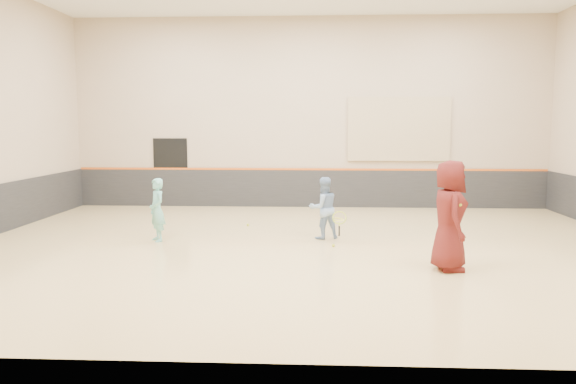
{
  "coord_description": "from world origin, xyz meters",
  "views": [
    {
      "loc": [
        0.21,
        -11.92,
        2.63
      ],
      "look_at": [
        -0.41,
        0.4,
        1.15
      ],
      "focal_mm": 35.0,
      "sensor_mm": 36.0,
      "label": 1
    }
  ],
  "objects_px": {
    "girl": "(157,210)",
    "spare_racket": "(338,217)",
    "young_man": "(449,216)",
    "instructor": "(323,208)"
  },
  "relations": [
    {
      "from": "young_man",
      "to": "spare_racket",
      "type": "bearing_deg",
      "value": 17.89
    },
    {
      "from": "girl",
      "to": "young_man",
      "type": "xyz_separation_m",
      "value": [
        6.01,
        -2.26,
        0.28
      ]
    },
    {
      "from": "instructor",
      "to": "young_man",
      "type": "relative_size",
      "value": 0.72
    },
    {
      "from": "young_man",
      "to": "spare_racket",
      "type": "xyz_separation_m",
      "value": [
        -1.79,
        5.3,
        -0.92
      ]
    },
    {
      "from": "girl",
      "to": "instructor",
      "type": "xyz_separation_m",
      "value": [
        3.77,
        0.47,
        0.0
      ]
    },
    {
      "from": "young_man",
      "to": "spare_racket",
      "type": "distance_m",
      "value": 5.67
    },
    {
      "from": "girl",
      "to": "spare_racket",
      "type": "relative_size",
      "value": 1.92
    },
    {
      "from": "girl",
      "to": "spare_racket",
      "type": "xyz_separation_m",
      "value": [
        4.21,
        3.05,
        -0.64
      ]
    },
    {
      "from": "spare_racket",
      "to": "young_man",
      "type": "bearing_deg",
      "value": -71.32
    },
    {
      "from": "girl",
      "to": "young_man",
      "type": "height_order",
      "value": "young_man"
    }
  ]
}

